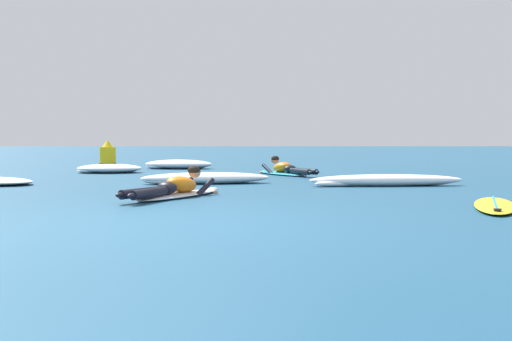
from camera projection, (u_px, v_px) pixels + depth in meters
ground_plane at (235, 172)px, 16.56m from camera, size 120.00×120.00×0.00m
surfer_near at (176, 189)px, 9.36m from camera, size 1.45×2.46×0.53m
surfer_far at (285, 170)px, 15.14m from camera, size 1.65×2.34×0.53m
drifting_surfboard at (495, 205)px, 7.95m from camera, size 1.21×2.20×0.16m
whitewater_mid_left at (206, 178)px, 12.23m from camera, size 2.78×1.20×0.24m
whitewater_mid_right at (110, 169)px, 16.20m from camera, size 1.85×1.29×0.25m
whitewater_back at (387, 180)px, 11.64m from camera, size 3.16×0.85×0.23m
whitewater_far_band at (179, 164)px, 18.41m from camera, size 2.21×1.24×0.29m
channel_marker_buoy at (108, 156)px, 19.81m from camera, size 0.57×0.57×0.91m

